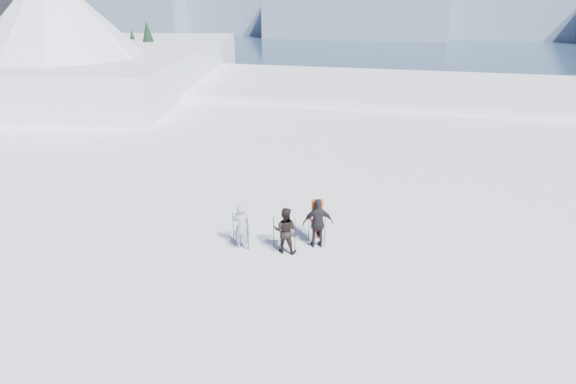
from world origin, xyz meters
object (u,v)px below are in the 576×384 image
(skier_grey, at_px, (242,227))
(skis_loose, at_px, (316,226))
(skier_pack, at_px, (318,223))
(skier_dark, at_px, (285,230))

(skier_grey, relative_size, skis_loose, 0.91)
(skier_grey, xyz_separation_m, skis_loose, (2.06, 2.01, -0.76))
(skier_pack, bearing_deg, skis_loose, -95.59)
(skier_grey, xyz_separation_m, skier_dark, (1.40, 0.10, -0.00))
(skier_dark, xyz_separation_m, skis_loose, (0.66, 1.90, -0.75))
(skier_dark, bearing_deg, skis_loose, -110.05)
(skis_loose, bearing_deg, skier_grey, -135.78)
(skier_pack, distance_m, skis_loose, 1.60)
(skis_loose, bearing_deg, skier_dark, -109.25)
(skier_pack, height_order, skis_loose, skier_pack)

